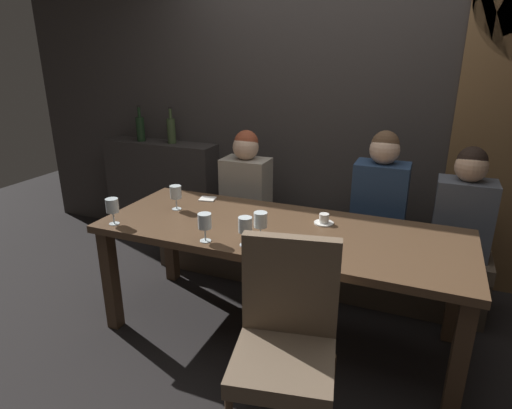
% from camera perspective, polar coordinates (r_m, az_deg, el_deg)
% --- Properties ---
extents(ground, '(9.00, 9.00, 0.00)m').
position_cam_1_polar(ground, '(2.97, 2.93, -16.41)').
color(ground, black).
extents(back_wall_tiled, '(6.00, 0.12, 3.00)m').
position_cam_1_polar(back_wall_tiled, '(3.58, 10.18, 15.45)').
color(back_wall_tiled, '#383330').
rests_on(back_wall_tiled, ground).
extents(back_counter, '(1.10, 0.28, 0.95)m').
position_cam_1_polar(back_counter, '(4.24, -12.14, 1.78)').
color(back_counter, '#2F2B29').
rests_on(back_counter, ground).
extents(dining_table, '(2.20, 0.84, 0.74)m').
position_cam_1_polar(dining_table, '(2.64, 3.17, -4.87)').
color(dining_table, '#493422').
rests_on(dining_table, ground).
extents(banquette_bench, '(2.50, 0.44, 0.45)m').
position_cam_1_polar(banquette_bench, '(3.42, 6.97, -6.80)').
color(banquette_bench, '#40352A').
rests_on(banquette_bench, ground).
extents(chair_near_side, '(0.52, 0.52, 0.98)m').
position_cam_1_polar(chair_near_side, '(2.01, 4.01, -16.55)').
color(chair_near_side, brown).
rests_on(chair_near_side, ground).
extents(diner_redhead, '(0.36, 0.24, 0.73)m').
position_cam_1_polar(diner_redhead, '(3.37, -1.33, 3.29)').
color(diner_redhead, '#9E9384').
rests_on(diner_redhead, banquette_bench).
extents(diner_bearded, '(0.36, 0.24, 0.80)m').
position_cam_1_polar(diner_bearded, '(3.09, 16.10, 1.62)').
color(diner_bearded, navy).
rests_on(diner_bearded, banquette_bench).
extents(diner_far_end, '(0.36, 0.24, 0.73)m').
position_cam_1_polar(diner_far_end, '(3.12, 25.84, -0.11)').
color(diner_far_end, '#4C515B').
rests_on(diner_far_end, banquette_bench).
extents(wine_bottle_dark_red, '(0.08, 0.08, 0.33)m').
position_cam_1_polar(wine_bottle_dark_red, '(4.18, -15.02, 9.72)').
color(wine_bottle_dark_red, black).
rests_on(wine_bottle_dark_red, back_counter).
extents(wine_bottle_pale_label, '(0.08, 0.08, 0.33)m').
position_cam_1_polar(wine_bottle_pale_label, '(4.02, -11.12, 9.65)').
color(wine_bottle_pale_label, '#384728').
rests_on(wine_bottle_pale_label, back_counter).
extents(wine_glass_center_front, '(0.08, 0.08, 0.16)m').
position_cam_1_polar(wine_glass_center_front, '(2.39, 0.60, -2.12)').
color(wine_glass_center_front, silver).
rests_on(wine_glass_center_front, dining_table).
extents(wine_glass_end_right, '(0.08, 0.08, 0.16)m').
position_cam_1_polar(wine_glass_end_right, '(2.33, -1.44, -2.80)').
color(wine_glass_end_right, silver).
rests_on(wine_glass_end_right, dining_table).
extents(wine_glass_far_left, '(0.08, 0.08, 0.16)m').
position_cam_1_polar(wine_glass_far_left, '(2.91, -10.55, 1.54)').
color(wine_glass_far_left, silver).
rests_on(wine_glass_far_left, dining_table).
extents(wine_glass_near_left, '(0.08, 0.08, 0.16)m').
position_cam_1_polar(wine_glass_near_left, '(2.75, -18.45, -0.21)').
color(wine_glass_near_left, silver).
rests_on(wine_glass_near_left, dining_table).
extents(wine_glass_center_back, '(0.08, 0.08, 0.16)m').
position_cam_1_polar(wine_glass_center_back, '(2.39, -6.79, -2.35)').
color(wine_glass_center_back, silver).
rests_on(wine_glass_center_back, dining_table).
extents(espresso_cup, '(0.12, 0.12, 0.06)m').
position_cam_1_polar(espresso_cup, '(2.68, 8.96, -1.99)').
color(espresso_cup, white).
rests_on(espresso_cup, dining_table).
extents(folded_napkin, '(0.13, 0.12, 0.01)m').
position_cam_1_polar(folded_napkin, '(3.11, -6.42, 0.75)').
color(folded_napkin, silver).
rests_on(folded_napkin, dining_table).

